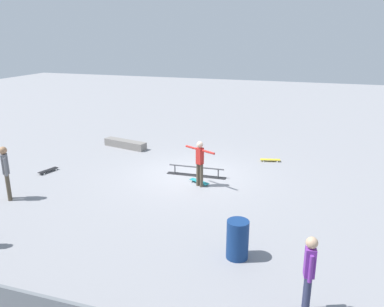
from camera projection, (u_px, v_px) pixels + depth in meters
ground_plane at (191, 175)px, 14.36m from camera, size 60.00×60.00×0.00m
grind_rail at (196, 172)px, 14.27m from camera, size 2.23×0.31×0.36m
skate_ledge at (125, 144)px, 17.74m from camera, size 2.17×0.90×0.34m
skater_main at (200, 161)px, 13.08m from camera, size 1.18×0.62×1.58m
skateboard_main at (199, 182)px, 13.54m from camera, size 0.80×0.54×0.09m
bystander_grey_shirt at (6, 170)px, 12.00m from camera, size 0.33×0.33×1.73m
bystander_purple_shirt at (309, 271)px, 7.06m from camera, size 0.22×0.36×1.59m
loose_skateboard_yellow at (270, 160)px, 15.86m from camera, size 0.82×0.39×0.09m
loose_skateboard_black at (48, 170)px, 14.64m from camera, size 0.40×0.82×0.09m
trash_bin at (238, 239)px, 8.99m from camera, size 0.52×0.52×0.94m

